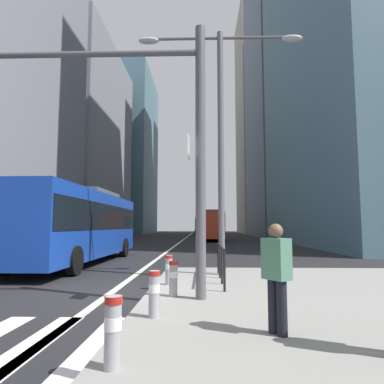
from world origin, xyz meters
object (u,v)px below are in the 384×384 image
(city_bus_red_distant, at_px, (202,225))
(car_oncoming_mid, at_px, (104,233))
(traffic_signal_gantry, at_px, (116,116))
(street_lamp_post, at_px, (221,115))
(city_bus_blue_oncoming, at_px, (79,222))
(pedestrian_walking, at_px, (277,273))
(bollard_right, at_px, (173,277))
(bollard_front, at_px, (113,328))
(bollard_back, at_px, (169,268))
(car_receding_near, at_px, (214,230))
(bollard_left, at_px, (154,291))
(city_bus_red_receding, at_px, (211,224))

(city_bus_red_distant, xyz_separation_m, car_oncoming_mid, (-9.07, -31.60, -0.85))
(traffic_signal_gantry, distance_m, street_lamp_post, 4.59)
(city_bus_blue_oncoming, relative_size, pedestrian_walking, 7.15)
(bollard_right, distance_m, pedestrian_walking, 3.11)
(city_bus_blue_oncoming, xyz_separation_m, bollard_front, (4.52, -11.41, -1.26))
(city_bus_blue_oncoming, height_order, bollard_back, city_bus_blue_oncoming)
(city_bus_blue_oncoming, bearing_deg, car_receding_near, 78.85)
(car_receding_near, bearing_deg, bollard_back, -93.54)
(bollard_left, xyz_separation_m, bollard_right, (0.18, 1.72, -0.01))
(city_bus_red_receding, xyz_separation_m, bollard_front, (-2.00, -36.26, -1.26))
(bollard_back, bearing_deg, traffic_signal_gantry, -121.04)
(city_bus_red_receding, xyz_separation_m, bollard_right, (-1.66, -32.46, -1.26))
(city_bus_red_distant, height_order, bollard_back, city_bus_red_distant)
(city_bus_red_receding, height_order, bollard_front, city_bus_red_receding)
(traffic_signal_gantry, distance_m, pedestrian_walking, 4.87)
(traffic_signal_gantry, relative_size, street_lamp_post, 0.75)
(street_lamp_post, relative_size, bollard_front, 10.47)
(city_bus_red_receding, xyz_separation_m, bollard_back, (-1.90, -30.98, -1.26))
(city_bus_red_distant, xyz_separation_m, pedestrian_walking, (1.12, -58.51, -0.83))
(traffic_signal_gantry, distance_m, bollard_back, 4.05)
(bollard_right, xyz_separation_m, pedestrian_walking, (1.69, -2.57, 0.43))
(bollard_back, bearing_deg, bollard_right, -80.68)
(bollard_front, relative_size, bollard_back, 1.01)
(city_bus_red_receding, distance_m, pedestrian_walking, 35.04)
(car_receding_near, xyz_separation_m, bollard_front, (-2.76, -48.31, -0.41))
(bollard_left, bearing_deg, bollard_front, -94.29)
(car_oncoming_mid, distance_m, street_lamp_post, 23.50)
(city_bus_blue_oncoming, distance_m, city_bus_red_distant, 48.64)
(car_oncoming_mid, relative_size, car_receding_near, 0.97)
(car_oncoming_mid, height_order, bollard_back, car_oncoming_mid)
(pedestrian_walking, bearing_deg, street_lamp_post, 94.30)
(city_bus_red_distant, relative_size, pedestrian_walking, 7.15)
(car_oncoming_mid, height_order, pedestrian_walking, car_oncoming_mid)
(car_receding_near, bearing_deg, city_bus_blue_oncoming, -101.15)
(street_lamp_post, bearing_deg, bollard_left, -105.61)
(traffic_signal_gantry, bearing_deg, bollard_back, 58.96)
(city_bus_red_receding, xyz_separation_m, street_lamp_post, (-0.41, -29.07, 3.45))
(city_bus_blue_oncoming, bearing_deg, car_oncoming_mid, 102.29)
(traffic_signal_gantry, relative_size, bollard_back, 7.91)
(city_bus_blue_oncoming, height_order, pedestrian_walking, city_bus_blue_oncoming)
(city_bus_blue_oncoming, relative_size, city_bus_red_receding, 1.01)
(pedestrian_walking, bearing_deg, city_bus_blue_oncoming, 122.75)
(bollard_back, height_order, pedestrian_walking, pedestrian_walking)
(street_lamp_post, bearing_deg, city_bus_red_distant, 90.74)
(street_lamp_post, relative_size, bollard_left, 10.41)
(car_receding_near, bearing_deg, bollard_front, -93.26)
(bollard_left, bearing_deg, bollard_back, 91.12)
(car_receding_near, bearing_deg, car_oncoming_mid, -118.42)
(street_lamp_post, distance_m, bollard_front, 8.74)
(city_bus_blue_oncoming, relative_size, car_oncoming_mid, 2.54)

